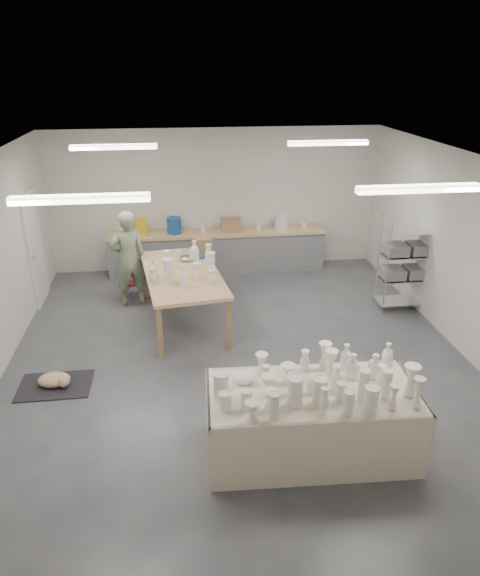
{
  "coord_description": "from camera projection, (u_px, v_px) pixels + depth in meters",
  "views": [
    {
      "loc": [
        -0.85,
        -6.78,
        4.21
      ],
      "look_at": [
        0.06,
        0.32,
        1.05
      ],
      "focal_mm": 32.0,
      "sensor_mm": 36.0,
      "label": 1
    }
  ],
  "objects": [
    {
      "name": "room",
      "position": [
        230.0,
        230.0,
        7.18
      ],
      "size": [
        8.0,
        8.02,
        3.0
      ],
      "color": "#424449",
      "rests_on": "ground"
    },
    {
      "name": "back_counter",
      "position": [
        217.0,
        250.0,
        11.09
      ],
      "size": [
        4.6,
        0.6,
        1.24
      ],
      "color": "tan",
      "rests_on": "ground"
    },
    {
      "name": "wire_shelf",
      "position": [
        405.0,
        262.0,
        9.22
      ],
      "size": [
        0.88,
        0.48,
        1.8
      ],
      "color": "silver",
      "rests_on": "ground"
    },
    {
      "name": "drying_table",
      "position": [
        312.0,
        419.0,
        5.88
      ],
      "size": [
        2.43,
        1.24,
        1.21
      ],
      "rotation": [
        0.0,
        0.0,
        -0.05
      ],
      "color": "olive",
      "rests_on": "ground"
    },
    {
      "name": "work_table",
      "position": [
        185.0,
        270.0,
        8.83
      ],
      "size": [
        1.53,
        2.58,
        1.3
      ],
      "rotation": [
        0.0,
        0.0,
        0.13
      ],
      "color": "tan",
      "rests_on": "ground"
    },
    {
      "name": "rug",
      "position": [
        55.0,
        386.0,
        7.26
      ],
      "size": [
        1.0,
        0.7,
        0.02
      ],
      "primitive_type": "cube",
      "color": "black",
      "rests_on": "ground"
    },
    {
      "name": "cat",
      "position": [
        55.0,
        380.0,
        7.21
      ],
      "size": [
        0.46,
        0.35,
        0.19
      ],
      "rotation": [
        0.0,
        0.0,
        -0.06
      ],
      "color": "white",
      "rests_on": "rug"
    },
    {
      "name": "potter",
      "position": [
        129.0,
        258.0,
        9.42
      ],
      "size": [
        0.76,
        0.63,
        1.8
      ],
      "primitive_type": "imported",
      "rotation": [
        0.0,
        0.0,
        3.49
      ],
      "color": "gray",
      "rests_on": "ground"
    },
    {
      "name": "red_stool",
      "position": [
        132.0,
        284.0,
        9.92
      ],
      "size": [
        0.36,
        0.36,
        0.32
      ],
      "rotation": [
        0.0,
        0.0,
        0.06
      ],
      "color": "#A7171C",
      "rests_on": "ground"
    }
  ]
}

